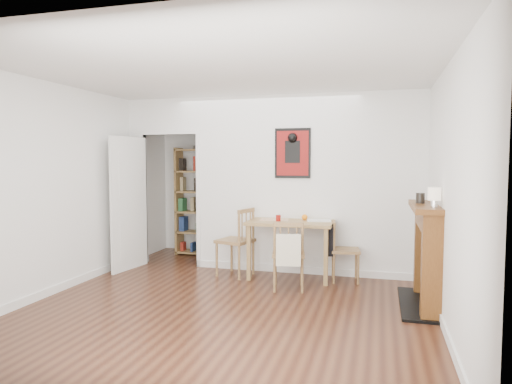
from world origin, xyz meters
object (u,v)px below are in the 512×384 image
(chair_right, at_px, (344,250))
(bookshelf, at_px, (199,202))
(red_glass, at_px, (278,218))
(fireplace, at_px, (428,252))
(chair_front, at_px, (289,254))
(ceramic_jar_a, at_px, (420,198))
(dining_table, at_px, (291,228))
(mantel_lamp, at_px, (434,195))
(notebook, at_px, (319,220))
(ceramic_jar_b, at_px, (420,198))
(chair_left, at_px, (235,242))
(orange_fruit, at_px, (305,217))

(chair_right, bearing_deg, bookshelf, 156.52)
(red_glass, bearing_deg, fireplace, -21.40)
(chair_front, xyz_separation_m, ceramic_jar_a, (1.56, -0.17, 0.77))
(dining_table, height_order, ceramic_jar_a, ceramic_jar_a)
(chair_right, height_order, chair_front, chair_front)
(fireplace, bearing_deg, mantel_lamp, -88.41)
(notebook, bearing_deg, red_glass, -163.15)
(bookshelf, distance_m, mantel_lamp, 4.31)
(chair_front, distance_m, fireplace, 1.67)
(ceramic_jar_a, distance_m, ceramic_jar_b, 0.24)
(chair_right, bearing_deg, ceramic_jar_b, -29.81)
(ceramic_jar_a, bearing_deg, red_glass, 159.79)
(mantel_lamp, bearing_deg, chair_left, 156.08)
(dining_table, distance_m, ceramic_jar_a, 1.88)
(chair_front, height_order, bookshelf, bookshelf)
(dining_table, bearing_deg, mantel_lamp, -35.15)
(fireplace, bearing_deg, notebook, 146.06)
(chair_right, bearing_deg, ceramic_jar_a, -40.13)
(bookshelf, xyz_separation_m, notebook, (2.24, -1.06, -0.11))
(chair_right, bearing_deg, chair_left, -176.27)
(orange_fruit, relative_size, notebook, 0.25)
(dining_table, xyz_separation_m, orange_fruit, (0.17, 0.11, 0.14))
(dining_table, bearing_deg, fireplace, -26.00)
(dining_table, height_order, mantel_lamp, mantel_lamp)
(chair_front, relative_size, ceramic_jar_b, 9.55)
(dining_table, relative_size, bookshelf, 0.63)
(fireplace, distance_m, ceramic_jar_b, 0.67)
(bookshelf, bearing_deg, ceramic_jar_b, -25.20)
(chair_left, distance_m, fireplace, 2.63)
(bookshelf, bearing_deg, mantel_lamp, -33.14)
(chair_left, xyz_separation_m, ceramic_jar_b, (2.45, -0.43, 0.72))
(chair_front, bearing_deg, ceramic_jar_a, -6.15)
(fireplace, bearing_deg, orange_fruit, 148.55)
(orange_fruit, bearing_deg, fireplace, -31.45)
(notebook, bearing_deg, ceramic_jar_a, -33.38)
(dining_table, xyz_separation_m, fireplace, (1.73, -0.84, -0.09))
(bookshelf, distance_m, ceramic_jar_b, 3.89)
(dining_table, relative_size, fireplace, 0.94)
(ceramic_jar_a, bearing_deg, notebook, 146.62)
(chair_left, relative_size, chair_front, 1.10)
(chair_right, xyz_separation_m, bookshelf, (-2.59, 1.13, 0.49))
(chair_right, xyz_separation_m, ceramic_jar_a, (0.91, -0.76, 0.79))
(bookshelf, height_order, fireplace, bookshelf)
(mantel_lamp, relative_size, ceramic_jar_a, 1.76)
(dining_table, xyz_separation_m, chair_left, (-0.79, -0.10, -0.22))
(orange_fruit, bearing_deg, ceramic_jar_a, -30.79)
(mantel_lamp, bearing_deg, ceramic_jar_a, 102.26)
(notebook, height_order, mantel_lamp, mantel_lamp)
(chair_front, bearing_deg, notebook, 65.58)
(notebook, xyz_separation_m, ceramic_jar_a, (1.26, -0.83, 0.41))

